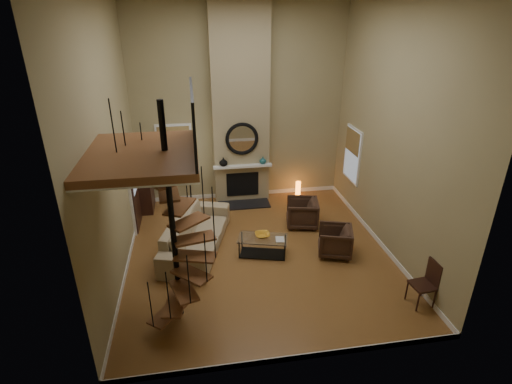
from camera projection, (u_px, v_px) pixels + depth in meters
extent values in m
cube|color=#A06A33|center=(259.00, 253.00, 9.34)|extent=(6.00, 6.50, 0.01)
cube|color=#9C9065|center=(240.00, 107.00, 11.12)|extent=(6.00, 0.02, 5.50)
cube|color=#9C9065|center=(300.00, 212.00, 5.28)|extent=(6.00, 0.02, 5.50)
cube|color=#9C9065|center=(109.00, 148.00, 7.76)|extent=(0.02, 6.50, 5.50)
cube|color=#9C9065|center=(394.00, 134.00, 8.64)|extent=(0.02, 6.50, 5.50)
cube|color=white|center=(241.00, 194.00, 12.23)|extent=(6.00, 0.02, 0.12)
cube|color=white|center=(292.00, 358.00, 6.41)|extent=(6.00, 0.02, 0.12)
cube|color=white|center=(128.00, 262.00, 8.87)|extent=(0.02, 6.50, 0.12)
cube|color=white|center=(377.00, 240.00, 9.76)|extent=(0.02, 6.50, 0.12)
cube|color=#9B8A64|center=(241.00, 109.00, 10.95)|extent=(1.60, 0.38, 5.50)
cube|color=black|center=(244.00, 204.00, 11.64)|extent=(1.50, 0.60, 0.04)
cube|color=black|center=(243.00, 184.00, 11.68)|extent=(0.95, 0.02, 0.72)
cube|color=white|center=(243.00, 166.00, 11.36)|extent=(1.70, 0.18, 0.06)
torus|color=black|center=(242.00, 139.00, 11.08)|extent=(0.94, 0.10, 0.94)
cylinder|color=white|center=(242.00, 139.00, 11.09)|extent=(0.80, 0.01, 0.80)
imported|color=black|center=(223.00, 162.00, 11.25)|extent=(0.24, 0.24, 0.25)
imported|color=#1A565C|center=(263.00, 160.00, 11.43)|extent=(0.20, 0.20, 0.21)
cube|color=white|center=(175.00, 150.00, 11.30)|extent=(1.02, 0.04, 1.52)
cube|color=#8C9EB2|center=(175.00, 150.00, 11.28)|extent=(0.90, 0.01, 1.40)
cube|color=#9D7F46|center=(174.00, 143.00, 11.18)|extent=(0.90, 0.01, 0.98)
cube|color=white|center=(353.00, 155.00, 10.91)|extent=(0.04, 1.02, 1.52)
cube|color=#8C9EB2|center=(352.00, 155.00, 10.91)|extent=(0.01, 0.90, 1.40)
cube|color=#9D7F46|center=(353.00, 141.00, 10.75)|extent=(0.01, 0.90, 0.63)
cube|color=white|center=(133.00, 190.00, 10.08)|extent=(0.06, 1.05, 2.16)
cube|color=black|center=(135.00, 191.00, 10.10)|extent=(0.05, 0.90, 2.05)
cube|color=#8C9EB2|center=(134.00, 175.00, 9.93)|extent=(0.01, 0.60, 0.90)
cube|color=brown|center=(142.00, 155.00, 6.09)|extent=(1.70, 2.20, 0.12)
cube|color=white|center=(143.00, 159.00, 6.12)|extent=(1.70, 2.20, 0.03)
cube|color=black|center=(193.00, 119.00, 5.99)|extent=(0.04, 2.20, 0.94)
cylinder|color=black|center=(172.00, 220.00, 6.63)|extent=(0.10, 0.10, 4.02)
cube|color=brown|center=(167.00, 314.00, 7.06)|extent=(0.71, 0.78, 0.04)
cylinder|color=black|center=(151.00, 305.00, 6.58)|extent=(0.02, 0.02, 0.94)
cube|color=brown|center=(175.00, 304.00, 6.92)|extent=(0.46, 0.77, 0.04)
cylinder|color=black|center=(168.00, 296.00, 6.39)|extent=(0.02, 0.02, 0.94)
cube|color=brown|center=(184.00, 291.00, 6.84)|extent=(0.55, 0.79, 0.04)
cylinder|color=black|center=(189.00, 280.00, 6.36)|extent=(0.02, 0.02, 0.94)
cube|color=brown|center=(191.00, 274.00, 6.84)|extent=(0.75, 0.74, 0.04)
cylinder|color=black|center=(206.00, 258.00, 6.46)|extent=(0.02, 0.02, 0.94)
cube|color=brown|center=(195.00, 256.00, 6.88)|extent=(0.79, 0.53, 0.04)
cylinder|color=black|center=(214.00, 234.00, 6.65)|extent=(0.02, 0.02, 0.94)
cube|color=brown|center=(195.00, 239.00, 6.93)|extent=(0.77, 0.48, 0.04)
cylinder|color=black|center=(213.00, 211.00, 6.86)|extent=(0.02, 0.02, 0.94)
cube|color=brown|center=(189.00, 222.00, 6.95)|extent=(0.77, 0.72, 0.04)
cylinder|color=black|center=(203.00, 191.00, 7.01)|extent=(0.02, 0.02, 0.94)
cube|color=brown|center=(180.00, 207.00, 6.92)|extent=(0.58, 0.79, 0.04)
cylinder|color=black|center=(186.00, 174.00, 7.04)|extent=(0.02, 0.02, 0.94)
cube|color=brown|center=(169.00, 193.00, 6.80)|extent=(0.41, 0.75, 0.04)
cylinder|color=black|center=(165.00, 161.00, 6.93)|extent=(0.02, 0.02, 0.94)
cube|color=brown|center=(157.00, 181.00, 6.62)|extent=(0.68, 0.79, 0.04)
cylinder|color=black|center=(143.00, 150.00, 6.66)|extent=(0.02, 0.02, 0.94)
cube|color=brown|center=(148.00, 170.00, 6.38)|extent=(0.80, 0.64, 0.04)
cylinder|color=black|center=(125.00, 140.00, 6.29)|extent=(0.02, 0.02, 0.94)
cube|color=brown|center=(142.00, 159.00, 6.11)|extent=(0.72, 0.34, 0.04)
cylinder|color=black|center=(113.00, 130.00, 5.86)|extent=(0.02, 0.02, 0.94)
cube|color=black|center=(144.00, 179.00, 11.03)|extent=(0.40, 0.85, 1.91)
imported|color=tan|center=(196.00, 233.00, 9.40)|extent=(1.83, 3.01, 0.82)
imported|color=#3D271C|center=(305.00, 213.00, 10.42)|extent=(0.97, 0.95, 0.75)
imported|color=#3D271C|center=(338.00, 241.00, 9.14)|extent=(0.95, 0.93, 0.69)
cube|color=silver|center=(263.00, 238.00, 9.08)|extent=(1.24, 0.85, 0.02)
cube|color=black|center=(263.00, 253.00, 9.26)|extent=(1.13, 0.73, 0.01)
cylinder|color=black|center=(239.00, 250.00, 9.03)|extent=(0.03, 0.03, 0.42)
cylinder|color=black|center=(285.00, 253.00, 8.92)|extent=(0.03, 0.03, 0.42)
cylinder|color=black|center=(242.00, 240.00, 9.42)|extent=(0.03, 0.03, 0.42)
cylinder|color=black|center=(285.00, 243.00, 9.32)|extent=(0.03, 0.03, 0.42)
imported|color=gold|center=(262.00, 235.00, 9.10)|extent=(0.35, 0.35, 0.09)
imported|color=gray|center=(279.00, 240.00, 8.99)|extent=(0.23, 0.29, 0.03)
cylinder|color=black|center=(192.00, 213.00, 11.17)|extent=(0.36, 0.36, 0.03)
cylinder|color=black|center=(190.00, 187.00, 10.85)|extent=(0.04, 0.04, 1.55)
cylinder|color=#F2E5C6|center=(188.00, 162.00, 10.54)|extent=(0.40, 0.40, 0.32)
cylinder|color=orange|center=(298.00, 190.00, 12.03)|extent=(0.15, 0.15, 0.54)
cube|color=black|center=(422.00, 285.00, 7.51)|extent=(0.44, 0.44, 0.05)
cube|color=black|center=(434.00, 273.00, 7.45)|extent=(0.07, 0.39, 0.48)
cylinder|color=black|center=(418.00, 303.00, 7.41)|extent=(0.04, 0.04, 0.39)
cylinder|color=black|center=(434.00, 299.00, 7.49)|extent=(0.04, 0.04, 0.39)
cylinder|color=black|center=(407.00, 291.00, 7.73)|extent=(0.04, 0.04, 0.39)
cylinder|color=black|center=(422.00, 288.00, 7.81)|extent=(0.04, 0.04, 0.39)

